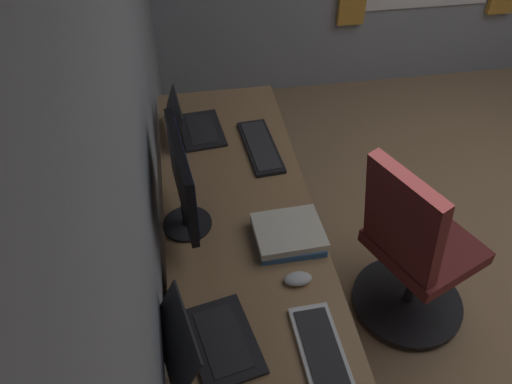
# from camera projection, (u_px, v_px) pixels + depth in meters

# --- Properties ---
(wall_back) EXTENTS (4.95, 0.10, 2.60)m
(wall_back) POSITION_uv_depth(u_px,v_px,m) (122.00, 117.00, 1.70)
(wall_back) COLOR #8C939E
(wall_back) RESTS_ON ground
(desk) EXTENTS (2.19, 0.63, 0.73)m
(desk) POSITION_uv_depth(u_px,v_px,m) (244.00, 245.00, 2.14)
(desk) COLOR #936D47
(desk) RESTS_ON ground
(drawer_pedestal) EXTENTS (0.40, 0.51, 0.69)m
(drawer_pedestal) POSITION_uv_depth(u_px,v_px,m) (247.00, 338.00, 2.18)
(drawer_pedestal) COLOR #936D47
(drawer_pedestal) RESTS_ON ground
(monitor_primary) EXTENTS (0.46, 0.20, 0.42)m
(monitor_primary) POSITION_uv_depth(u_px,v_px,m) (183.00, 181.00, 1.97)
(monitor_primary) COLOR black
(monitor_primary) RESTS_ON desk
(laptop_leftmost) EXTENTS (0.34, 0.30, 0.20)m
(laptop_leftmost) POSITION_uv_depth(u_px,v_px,m) (190.00, 125.00, 2.57)
(laptop_leftmost) COLOR black
(laptop_leftmost) RESTS_ON desk
(laptop_left) EXTENTS (0.37, 0.36, 0.19)m
(laptop_left) POSITION_uv_depth(u_px,v_px,m) (205.00, 340.00, 1.69)
(laptop_left) COLOR black
(laptop_left) RESTS_ON desk
(keyboard_main) EXTENTS (0.43, 0.17, 0.02)m
(keyboard_main) POSITION_uv_depth(u_px,v_px,m) (261.00, 146.00, 2.50)
(keyboard_main) COLOR black
(keyboard_main) RESTS_ON desk
(keyboard_spare) EXTENTS (0.42, 0.15, 0.02)m
(keyboard_spare) POSITION_uv_depth(u_px,v_px,m) (324.00, 360.00, 1.68)
(keyboard_spare) COLOR silver
(keyboard_spare) RESTS_ON desk
(mouse_main) EXTENTS (0.06, 0.10, 0.03)m
(mouse_main) POSITION_uv_depth(u_px,v_px,m) (298.00, 279.00, 1.91)
(mouse_main) COLOR silver
(mouse_main) RESTS_ON desk
(book_stack_near) EXTENTS (0.24, 0.28, 0.06)m
(book_stack_near) POSITION_uv_depth(u_px,v_px,m) (289.00, 234.00, 2.05)
(book_stack_near) COLOR #38669E
(book_stack_near) RESTS_ON desk
(office_chair) EXTENTS (0.57, 0.61, 0.97)m
(office_chair) POSITION_uv_depth(u_px,v_px,m) (413.00, 254.00, 2.38)
(office_chair) COLOR maroon
(office_chair) RESTS_ON ground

